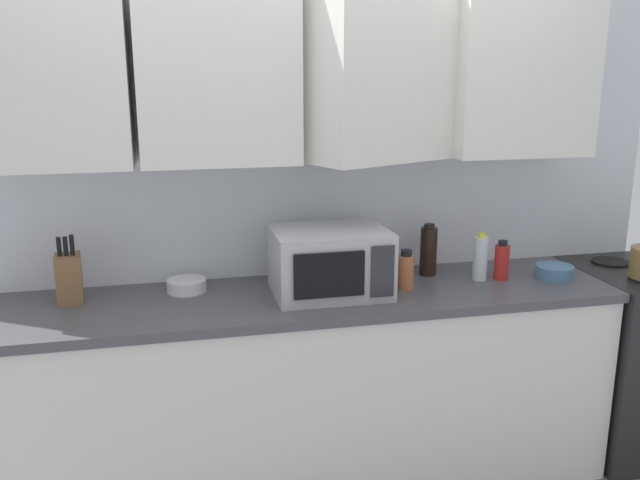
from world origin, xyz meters
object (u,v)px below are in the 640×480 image
(bottle_clear_tall, at_px, (480,258))
(bottle_spice_jar, at_px, (406,271))
(bowl_mixing_large, at_px, (187,285))
(bottle_soy_dark, at_px, (428,251))
(knife_block, at_px, (69,277))
(bottle_red_sauce, at_px, (502,261))
(bowl_ceramic_small, at_px, (554,271))
(microwave, at_px, (330,262))

(bottle_clear_tall, relative_size, bottle_spice_jar, 1.23)
(bowl_mixing_large, bearing_deg, bottle_soy_dark, 0.03)
(knife_block, height_order, bottle_red_sauce, knife_block)
(bowl_ceramic_small, bearing_deg, bottle_clear_tall, 172.55)
(microwave, height_order, bottle_red_sauce, microwave)
(microwave, relative_size, bowl_mixing_large, 2.84)
(bottle_clear_tall, xyz_separation_m, bottle_spice_jar, (-0.37, -0.05, -0.02))
(bottle_spice_jar, height_order, bottle_red_sauce, bottle_red_sauce)
(bottle_clear_tall, distance_m, bottle_soy_dark, 0.24)
(knife_block, xyz_separation_m, bottle_red_sauce, (1.87, -0.11, -0.02))
(microwave, relative_size, bottle_spice_jar, 2.72)
(bowl_mixing_large, bearing_deg, bowl_ceramic_small, -5.96)
(knife_block, bearing_deg, bottle_clear_tall, -3.15)
(bottle_spice_jar, distance_m, bottle_red_sauce, 0.48)
(microwave, height_order, bowl_ceramic_small, microwave)
(bowl_mixing_large, bearing_deg, microwave, -15.43)
(bottle_clear_tall, relative_size, bottle_red_sauce, 1.20)
(microwave, xyz_separation_m, knife_block, (-1.07, 0.14, -0.04))
(bottle_clear_tall, height_order, bottle_red_sauce, bottle_clear_tall)
(bottle_spice_jar, distance_m, bottle_soy_dark, 0.25)
(bowl_ceramic_small, relative_size, bowl_mixing_large, 1.02)
(knife_block, xyz_separation_m, bottle_soy_dark, (1.58, 0.03, 0.01))
(knife_block, height_order, bowl_mixing_large, knife_block)
(bowl_ceramic_small, bearing_deg, knife_block, 176.14)
(bottle_red_sauce, bearing_deg, microwave, -178.38)
(knife_block, relative_size, bottle_spice_jar, 1.61)
(microwave, xyz_separation_m, bowl_mixing_large, (-0.60, 0.16, -0.11))
(bottle_clear_tall, bearing_deg, bottle_soy_dark, 147.35)
(microwave, bearing_deg, bowl_ceramic_small, -0.46)
(bowl_mixing_large, bearing_deg, bottle_red_sauce, -5.76)
(bottle_red_sauce, bearing_deg, bottle_clear_tall, 171.58)
(bottle_clear_tall, height_order, bottle_soy_dark, bottle_soy_dark)
(microwave, distance_m, knife_block, 1.08)
(microwave, bearing_deg, bottle_red_sauce, 1.62)
(bottle_red_sauce, height_order, bowl_ceramic_small, bottle_red_sauce)
(bottle_clear_tall, height_order, bottle_spice_jar, bottle_clear_tall)
(microwave, distance_m, bottle_red_sauce, 0.81)
(bottle_clear_tall, xyz_separation_m, bottle_soy_dark, (-0.20, 0.13, 0.01))
(bowl_ceramic_small, bearing_deg, bowl_mixing_large, 174.04)
(bottle_red_sauce, bearing_deg, bottle_soy_dark, 154.51)
(microwave, bearing_deg, bottle_soy_dark, 17.96)
(bottle_spice_jar, bearing_deg, microwave, 177.35)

